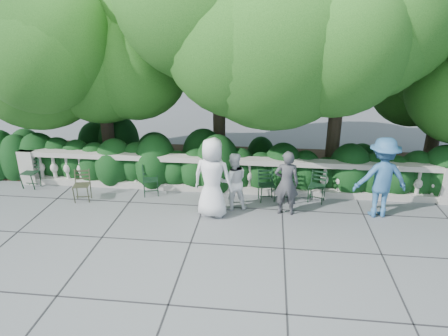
# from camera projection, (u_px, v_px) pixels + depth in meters

# --- Properties ---
(ground) EXTENTS (90.00, 90.00, 0.00)m
(ground) POSITION_uv_depth(u_px,v_px,m) (219.00, 222.00, 9.51)
(ground) COLOR #55585D
(ground) RESTS_ON ground
(balustrade) EXTENTS (12.00, 0.44, 1.00)m
(balustrade) POSITION_uv_depth(u_px,v_px,m) (227.00, 175.00, 11.00)
(balustrade) COLOR #9E998E
(balustrade) RESTS_ON ground
(shrub_hedge) EXTENTS (15.00, 2.60, 1.70)m
(shrub_hedge) POSITION_uv_depth(u_px,v_px,m) (231.00, 175.00, 12.29)
(shrub_hedge) COLOR black
(shrub_hedge) RESTS_ON ground
(tree_canopy) EXTENTS (15.04, 6.52, 6.78)m
(tree_canopy) POSITION_uv_depth(u_px,v_px,m) (258.00, 41.00, 10.98)
(tree_canopy) COLOR #3F3023
(tree_canopy) RESTS_ON ground
(chair_a) EXTENTS (0.48, 0.52, 0.84)m
(chair_a) POSITION_uv_depth(u_px,v_px,m) (29.00, 189.00, 11.30)
(chair_a) COLOR black
(chair_a) RESTS_ON ground
(chair_c) EXTENTS (0.57, 0.59, 0.84)m
(chair_c) POSITION_uv_depth(u_px,v_px,m) (152.00, 197.00, 10.82)
(chair_c) COLOR black
(chair_c) RESTS_ON ground
(chair_d) EXTENTS (0.54, 0.57, 0.84)m
(chair_d) POSITION_uv_depth(u_px,v_px,m) (267.00, 203.00, 10.49)
(chair_d) COLOR black
(chair_d) RESTS_ON ground
(chair_e) EXTENTS (0.53, 0.56, 0.84)m
(chair_e) POSITION_uv_depth(u_px,v_px,m) (285.00, 203.00, 10.45)
(chair_e) COLOR black
(chair_e) RESTS_ON ground
(chair_f) EXTENTS (0.56, 0.59, 0.84)m
(chair_f) POSITION_uv_depth(u_px,v_px,m) (315.00, 204.00, 10.44)
(chair_f) COLOR black
(chair_f) RESTS_ON ground
(chair_weathered) EXTENTS (0.54, 0.57, 0.84)m
(chair_weathered) POSITION_uv_depth(u_px,v_px,m) (82.00, 203.00, 10.48)
(chair_weathered) COLOR black
(chair_weathered) RESTS_ON ground
(person_businessman) EXTENTS (1.06, 0.79, 1.97)m
(person_businessman) POSITION_uv_depth(u_px,v_px,m) (212.00, 178.00, 9.50)
(person_businessman) COLOR silver
(person_businessman) RESTS_ON ground
(person_woman_grey) EXTENTS (0.61, 0.41, 1.63)m
(person_woman_grey) POSITION_uv_depth(u_px,v_px,m) (286.00, 183.00, 9.64)
(person_woman_grey) COLOR #3B3B3F
(person_woman_grey) RESTS_ON ground
(person_casual_man) EXTENTS (0.84, 0.72, 1.48)m
(person_casual_man) POSITION_uv_depth(u_px,v_px,m) (233.00, 181.00, 9.93)
(person_casual_man) COLOR white
(person_casual_man) RESTS_ON ground
(person_older_blue) EXTENTS (1.37, 0.91, 1.98)m
(person_older_blue) POSITION_uv_depth(u_px,v_px,m) (381.00, 178.00, 9.50)
(person_older_blue) COLOR #2E5C8B
(person_older_blue) RESTS_ON ground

